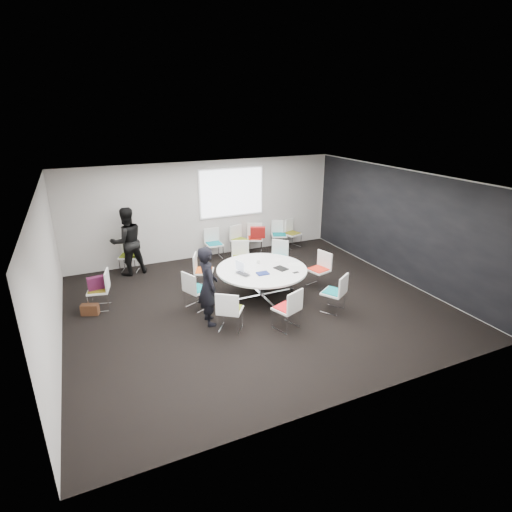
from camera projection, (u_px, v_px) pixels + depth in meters
name	position (u px, v px, depth m)	size (l,w,h in m)	color
room_shell	(259.00, 245.00, 8.60)	(8.08, 7.08, 2.88)	black
conference_table	(262.00, 277.00, 9.20)	(2.07, 2.07, 0.73)	silver
projection_screen	(232.00, 193.00, 11.67)	(1.90, 0.03, 1.35)	white
chair_ring_a	(318.00, 276.00, 9.86)	(0.55, 0.56, 0.88)	silver
chair_ring_b	(278.00, 264.00, 10.66)	(0.64, 0.64, 0.88)	silver
chair_ring_c	(241.00, 264.00, 10.61)	(0.59, 0.58, 0.88)	silver
chair_ring_d	(204.00, 278.00, 9.78)	(0.60, 0.60, 0.88)	silver
chair_ring_e	(197.00, 297.00, 8.79)	(0.60, 0.60, 0.88)	silver
chair_ring_f	(230.00, 318.00, 7.91)	(0.63, 0.63, 0.88)	silver
chair_ring_g	(287.00, 316.00, 7.98)	(0.59, 0.58, 0.88)	silver
chair_ring_h	(334.00, 300.00, 8.66)	(0.63, 0.62, 0.88)	silver
chair_back_a	(214.00, 250.00, 11.70)	(0.46, 0.45, 0.88)	silver
chair_back_b	(240.00, 246.00, 12.02)	(0.58, 0.58, 0.88)	silver
chair_back_c	(255.00, 244.00, 12.21)	(0.60, 0.59, 0.88)	silver
chair_back_d	(279.00, 240.00, 12.53)	(0.60, 0.59, 0.88)	silver
chair_back_e	(292.00, 239.00, 12.66)	(0.56, 0.56, 0.88)	silver
chair_spare_left	(100.00, 297.00, 8.78)	(0.54, 0.55, 0.88)	silver
chair_person_back	(129.00, 262.00, 10.77)	(0.60, 0.59, 0.88)	silver
person_main	(208.00, 286.00, 8.01)	(0.61, 0.40, 1.66)	black
person_back	(127.00, 241.00, 10.41)	(0.88, 0.69, 1.81)	black
laptop	(244.00, 273.00, 8.84)	(0.35, 0.23, 0.03)	#333338
laptop_lid	(240.00, 266.00, 8.92)	(0.30, 0.02, 0.22)	silver
notebook_black	(281.00, 268.00, 9.11)	(0.22, 0.30, 0.02)	black
tablet_folio	(263.00, 273.00, 8.83)	(0.26, 0.20, 0.03)	navy
papers_right	(277.00, 260.00, 9.64)	(0.30, 0.21, 0.00)	silver
papers_front	(294.00, 264.00, 9.38)	(0.30, 0.21, 0.00)	white
cup	(259.00, 262.00, 9.40)	(0.08, 0.08, 0.09)	white
phone	(296.00, 272.00, 8.90)	(0.14, 0.07, 0.01)	black
maroon_bag	(97.00, 283.00, 8.65)	(0.40, 0.14, 0.28)	#48132F
brown_bag	(90.00, 310.00, 8.56)	(0.36, 0.16, 0.24)	#482817
red_jacket	(258.00, 232.00, 11.86)	(0.44, 0.10, 0.35)	maroon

